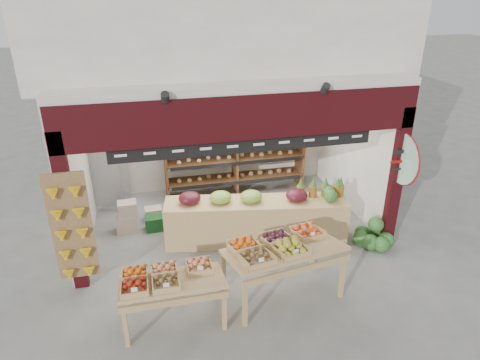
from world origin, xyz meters
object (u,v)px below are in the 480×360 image
mid_counter (256,219)px  display_table_left (165,279)px  display_table_right (279,247)px  watermelon_pile (373,236)px  refrigerator (106,164)px  back_shelving (235,145)px  cardboard_stack (139,218)px

mid_counter → display_table_left: mid_counter is taller
display_table_left → display_table_right: display_table_right is taller
display_table_right → watermelon_pile: (2.18, 0.90, -0.67)m
refrigerator → watermelon_pile: 5.70m
refrigerator → display_table_right: bearing=-40.4°
display_table_left → display_table_right: bearing=6.5°
back_shelving → display_table_left: (-1.90, -3.92, -0.44)m
back_shelving → display_table_left: back_shelving is taller
cardboard_stack → mid_counter: 2.36m
display_table_left → back_shelving: bearing=64.1°
mid_counter → watermelon_pile: size_ratio=4.71×
cardboard_stack → display_table_left: size_ratio=0.65×
watermelon_pile → display_table_right: bearing=-157.6°
back_shelving → refrigerator: (-2.85, 0.06, -0.21)m
cardboard_stack → display_table_right: size_ratio=0.51×
cardboard_stack → display_table_left: bearing=-83.0°
refrigerator → mid_counter: (2.75, -2.21, -0.50)m
refrigerator → display_table_right: (2.68, -3.78, -0.10)m
mid_counter → watermelon_pile: bearing=-17.6°
cardboard_stack → watermelon_pile: cardboard_stack is taller
mid_counter → display_table_right: 1.62m
back_shelving → refrigerator: back_shelving is taller
display_table_right → watermelon_pile: bearing=22.4°
refrigerator → display_table_left: bearing=-62.4°
back_shelving → display_table_right: 3.74m
back_shelving → cardboard_stack: back_shelving is taller
watermelon_pile → back_shelving: bearing=125.5°
cardboard_stack → back_shelving: bearing=27.9°
display_table_left → display_table_right: 1.75m
back_shelving → watermelon_pile: bearing=-54.5°
display_table_left → watermelon_pile: size_ratio=2.01×
refrigerator → watermelon_pile: bearing=-16.4°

